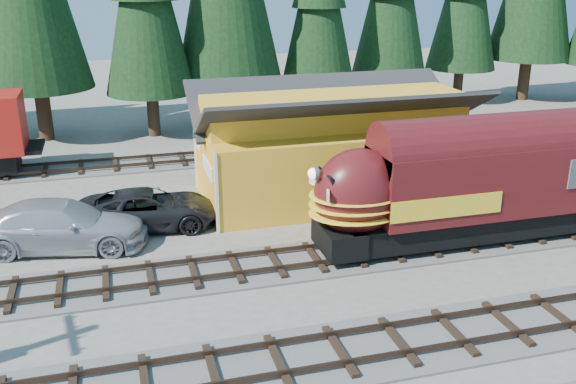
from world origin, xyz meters
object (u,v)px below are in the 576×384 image
object	(u,v)px
locomotive	(478,187)
pickup_truck_a	(148,209)
depot	(334,135)
pickup_truck_b	(61,225)

from	to	relation	value
locomotive	pickup_truck_a	distance (m)	13.32
depot	pickup_truck_a	world-z (taller)	depot
depot	pickup_truck_b	size ratio (longest dim) A/B	1.98
pickup_truck_a	pickup_truck_b	distance (m)	3.57
depot	pickup_truck_b	distance (m)	12.50
locomotive	pickup_truck_b	world-z (taller)	locomotive
pickup_truck_a	pickup_truck_b	world-z (taller)	pickup_truck_b
depot	locomotive	xyz separation A→B (m)	(3.62, -6.50, -0.68)
locomotive	pickup_truck_b	distance (m)	16.14
pickup_truck_a	pickup_truck_b	xyz separation A→B (m)	(-3.36, -1.20, 0.13)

